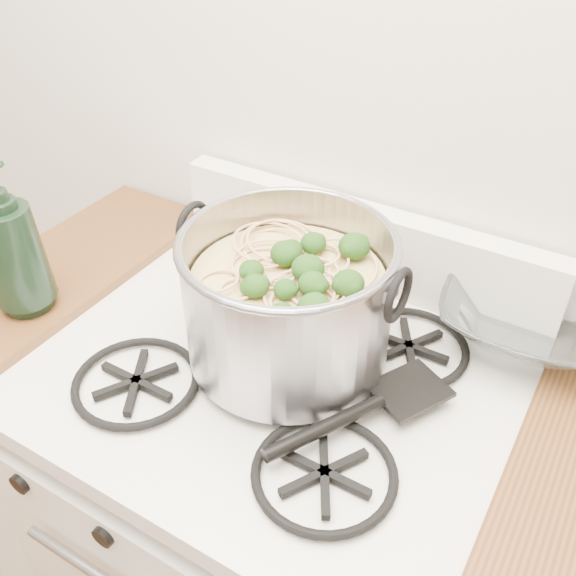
# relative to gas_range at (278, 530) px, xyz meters

# --- Properties ---
(gas_range) EXTENTS (0.76, 0.66, 0.92)m
(gas_range) POSITION_rel_gas_range_xyz_m (0.00, 0.00, 0.00)
(gas_range) COLOR white
(gas_range) RESTS_ON ground
(counter_left) EXTENTS (0.25, 0.65, 0.92)m
(counter_left) POSITION_rel_gas_range_xyz_m (-0.51, 0.00, 0.02)
(counter_left) COLOR silver
(counter_left) RESTS_ON ground
(stock_pot) EXTENTS (0.36, 0.33, 0.23)m
(stock_pot) POSITION_rel_gas_range_xyz_m (0.01, 0.03, 0.59)
(stock_pot) COLOR #929199
(stock_pot) RESTS_ON gas_range
(spatula) EXTENTS (0.40, 0.41, 0.02)m
(spatula) POSITION_rel_gas_range_xyz_m (0.21, 0.05, 0.50)
(spatula) COLOR black
(spatula) RESTS_ON gas_range
(glass_bowl) EXTENTS (0.12, 0.12, 0.03)m
(glass_bowl) POSITION_rel_gas_range_xyz_m (0.33, 0.28, 0.50)
(glass_bowl) COLOR white
(glass_bowl) RESTS_ON gas_range
(bottle) EXTENTS (0.14, 0.14, 0.28)m
(bottle) POSITION_rel_gas_range_xyz_m (-0.46, -0.10, 0.62)
(bottle) COLOR black
(bottle) RESTS_ON counter_left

